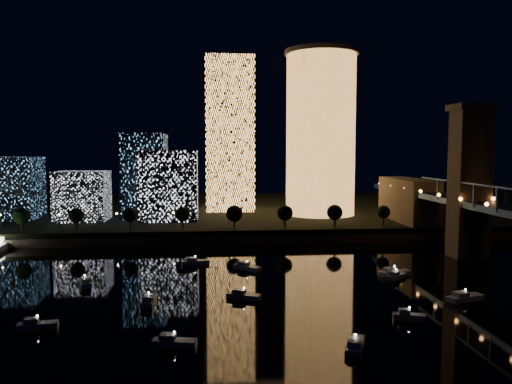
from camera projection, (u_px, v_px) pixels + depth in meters
ground at (300, 312)px, 108.98m from camera, size 520.00×520.00×0.00m
far_bank at (246, 211)px, 267.52m from camera, size 420.00×160.00×5.00m
seawall at (261, 239)px, 190.21m from camera, size 420.00×6.00×3.00m
tower_cylindrical at (321, 133)px, 232.48m from camera, size 34.00×34.00×75.94m
tower_rectangular at (229, 135)px, 251.16m from camera, size 23.87×23.87×75.96m
midrise_blocks at (114, 184)px, 220.90m from camera, size 90.25×33.73×37.63m
motorboats at (270, 292)px, 121.14m from camera, size 102.48×75.47×2.78m
esplanade_trees at (182, 214)px, 192.61m from camera, size 165.62×6.55×8.78m
street_lamps at (173, 216)px, 198.34m from camera, size 132.70×0.70×5.65m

